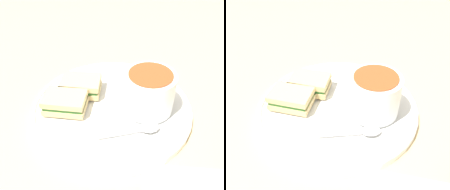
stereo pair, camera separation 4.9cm
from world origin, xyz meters
TOP-DOWN VIEW (x-y plane):
  - ground_plane at (0.00, 0.00)m, footprint 2.40×2.40m
  - plate at (0.00, 0.00)m, footprint 0.30×0.30m
  - soup_bowl at (-0.01, -0.07)m, footprint 0.09×0.09m
  - spoon at (-0.07, -0.06)m, footprint 0.04×0.11m
  - sandwich_half_near at (0.04, 0.06)m, footprint 0.06×0.08m
  - sandwich_half_far at (-0.01, 0.09)m, footprint 0.06×0.08m

SIDE VIEW (x-z plane):
  - ground_plane at x=0.00m, z-range 0.00..0.00m
  - plate at x=0.00m, z-range 0.00..0.02m
  - spoon at x=-0.07m, z-range 0.02..0.03m
  - sandwich_half_near at x=0.04m, z-range 0.02..0.05m
  - sandwich_half_far at x=-0.01m, z-range 0.02..0.05m
  - soup_bowl at x=-0.01m, z-range 0.02..0.09m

